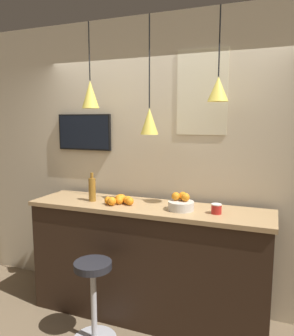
# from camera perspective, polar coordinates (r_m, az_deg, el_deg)

# --- Properties ---
(back_wall) EXTENTS (8.00, 0.06, 2.90)m
(back_wall) POSITION_cam_1_polar(r_m,az_deg,el_deg) (3.34, 2.46, 0.85)
(back_wall) COLOR beige
(back_wall) RESTS_ON ground_plane
(service_counter) EXTENTS (2.26, 0.57, 1.10)m
(service_counter) POSITION_cam_1_polar(r_m,az_deg,el_deg) (3.23, 0.00, -16.01)
(service_counter) COLOR black
(service_counter) RESTS_ON ground_plane
(bar_stool) EXTENTS (0.38, 0.38, 0.71)m
(bar_stool) POSITION_cam_1_polar(r_m,az_deg,el_deg) (2.98, -9.31, -20.34)
(bar_stool) COLOR #B7B7BC
(bar_stool) RESTS_ON ground_plane
(fruit_bowl) EXTENTS (0.23, 0.23, 0.15)m
(fruit_bowl) POSITION_cam_1_polar(r_m,az_deg,el_deg) (2.90, 5.96, -6.17)
(fruit_bowl) COLOR beige
(fruit_bowl) RESTS_ON service_counter
(orange_pile) EXTENTS (0.28, 0.24, 0.08)m
(orange_pile) POSITION_cam_1_polar(r_m,az_deg,el_deg) (3.11, -4.75, -5.50)
(orange_pile) COLOR orange
(orange_pile) RESTS_ON service_counter
(juice_bottle) EXTENTS (0.07, 0.07, 0.28)m
(juice_bottle) POSITION_cam_1_polar(r_m,az_deg,el_deg) (3.22, -9.53, -3.63)
(juice_bottle) COLOR olive
(juice_bottle) RESTS_ON service_counter
(spread_jar) EXTENTS (0.09, 0.09, 0.08)m
(spread_jar) POSITION_cam_1_polar(r_m,az_deg,el_deg) (2.83, 11.99, -6.96)
(spread_jar) COLOR red
(spread_jar) RESTS_ON service_counter
(pendant_lamp_left) EXTENTS (0.17, 0.17, 0.80)m
(pendant_lamp_left) POSITION_cam_1_polar(r_m,az_deg,el_deg) (3.27, -9.85, 12.56)
(pendant_lamp_left) COLOR black
(pendant_lamp_middle) EXTENTS (0.16, 0.16, 1.05)m
(pendant_lamp_middle) POSITION_cam_1_polar(r_m,az_deg,el_deg) (3.00, 0.41, 8.29)
(pendant_lamp_middle) COLOR black
(pendant_lamp_right) EXTENTS (0.17, 0.17, 0.76)m
(pendant_lamp_right) POSITION_cam_1_polar(r_m,az_deg,el_deg) (2.85, 12.29, 13.35)
(pendant_lamp_right) COLOR black
(mounted_tv) EXTENTS (0.63, 0.04, 0.39)m
(mounted_tv) POSITION_cam_1_polar(r_m,az_deg,el_deg) (3.64, -10.86, 6.14)
(mounted_tv) COLOR black
(wall_poster) EXTENTS (0.48, 0.01, 0.79)m
(wall_poster) POSITION_cam_1_polar(r_m,az_deg,el_deg) (3.18, 9.53, 12.84)
(wall_poster) COLOR beige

